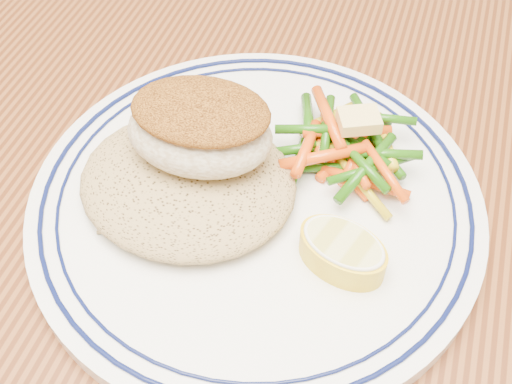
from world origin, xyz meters
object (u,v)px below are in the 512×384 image
object	(u,v)px
dining_table	(191,323)
lemon_wedge	(342,250)
vegetable_pile	(344,147)
fish_fillet	(200,128)
plate	(256,202)
rice_pilaf	(187,179)

from	to	relation	value
dining_table	lemon_wedge	size ratio (longest dim) A/B	23.39
vegetable_pile	lemon_wedge	size ratio (longest dim) A/B	1.57
fish_fillet	vegetable_pile	bearing A→B (deg)	25.51
plate	lemon_wedge	size ratio (longest dim) A/B	4.60
rice_pilaf	lemon_wedge	bearing A→B (deg)	-11.89
fish_fillet	rice_pilaf	bearing A→B (deg)	-102.65
dining_table	fish_fillet	distance (m)	0.16
dining_table	vegetable_pile	distance (m)	0.18
plate	vegetable_pile	world-z (taller)	vegetable_pile
rice_pilaf	dining_table	bearing A→B (deg)	-80.86
dining_table	plate	xyz separation A→B (m)	(0.04, 0.04, 0.11)
rice_pilaf	vegetable_pile	distance (m)	0.11
rice_pilaf	fish_fillet	bearing A→B (deg)	77.35
vegetable_pile	lemon_wedge	xyz separation A→B (m)	(0.02, -0.08, -0.00)
dining_table	lemon_wedge	bearing A→B (deg)	7.22
fish_fillet	plate	bearing A→B (deg)	-11.26
plate	fish_fillet	world-z (taller)	fish_fillet
rice_pilaf	lemon_wedge	world-z (taller)	rice_pilaf
plate	fish_fillet	bearing A→B (deg)	168.74
plate	fish_fillet	distance (m)	0.06
dining_table	plate	world-z (taller)	plate
rice_pilaf	fish_fillet	xyz separation A→B (m)	(0.00, 0.02, 0.03)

